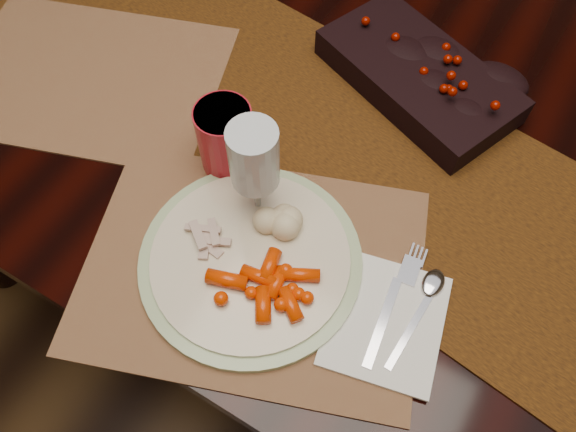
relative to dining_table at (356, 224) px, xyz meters
The scene contains 15 objects.
floor 0.38m from the dining_table, ahead, with size 5.00×5.00×0.00m, color black.
dining_table is the anchor object (origin of this frame).
table_runner 0.39m from the dining_table, 63.87° to the right, with size 1.77×0.36×0.00m, color black.
centerpiece 0.41m from the dining_table, 65.01° to the left, with size 0.31×0.16×0.06m, color black, non-canonical shape.
placemat_main 0.50m from the dining_table, 94.08° to the right, with size 0.44×0.32×0.00m, color brown.
placemat_second 0.60m from the dining_table, 157.10° to the right, with size 0.42×0.31×0.00m, color brown.
dinner_plate 0.51m from the dining_table, 95.33° to the right, with size 0.29×0.29×0.02m, color beige.
baby_carrots 0.54m from the dining_table, 87.81° to the right, with size 0.12×0.10×0.02m, color red, non-canonical shape.
mashed_potatoes 0.50m from the dining_table, 96.98° to the right, with size 0.08×0.07×0.04m, color beige, non-canonical shape.
turkey_shreds 0.53m from the dining_table, 105.98° to the right, with size 0.08×0.07×0.02m, color beige, non-canonical shape.
napkin 0.52m from the dining_table, 63.48° to the right, with size 0.14×0.16×0.01m, color white.
fork 0.51m from the dining_table, 62.71° to the right, with size 0.02×0.16×0.00m, color silver, non-canonical shape.
spoon 0.52m from the dining_table, 57.22° to the right, with size 0.03×0.14×0.00m, color silver, non-canonical shape.
red_cup 0.50m from the dining_table, 124.85° to the right, with size 0.08×0.08×0.11m, color #AA1422.
wine_glass 0.53m from the dining_table, 104.00° to the right, with size 0.06×0.06×0.17m, color #BABEC1, non-canonical shape.
Camera 1 is at (0.17, -0.57, 1.42)m, focal length 35.00 mm.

